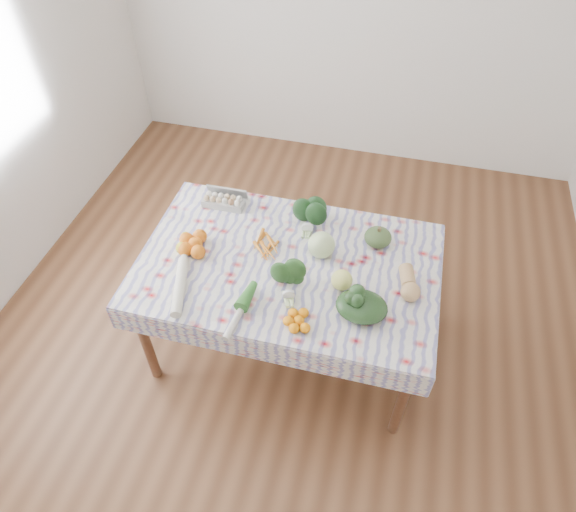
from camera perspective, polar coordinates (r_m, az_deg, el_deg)
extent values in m
plane|color=brown|center=(3.44, 0.00, -9.40)|extent=(4.50, 4.50, 0.00)
cube|color=brown|center=(2.87, 0.00, -1.23)|extent=(1.60, 1.00, 0.04)
cylinder|color=brown|center=(3.12, -15.53, -9.15)|extent=(0.06, 0.06, 0.71)
cylinder|color=brown|center=(2.89, 12.61, -15.28)|extent=(0.06, 0.06, 0.71)
cylinder|color=brown|center=(3.61, -9.72, 1.96)|extent=(0.06, 0.06, 0.71)
cylinder|color=brown|center=(3.41, 14.02, -2.37)|extent=(0.06, 0.06, 0.71)
cube|color=silver|center=(2.85, 0.00, -0.88)|extent=(1.66, 1.06, 0.01)
cube|color=#9F9F9A|center=(3.19, -7.20, 6.00)|extent=(0.26, 0.10, 0.07)
cube|color=orange|center=(2.92, -2.45, 1.29)|extent=(0.22, 0.21, 0.03)
ellipsoid|color=#183B19|center=(3.00, 2.20, 4.32)|extent=(0.20, 0.18, 0.15)
ellipsoid|color=#3E562C|center=(2.96, 9.96, 2.08)|extent=(0.17, 0.17, 0.10)
sphere|color=#BED893|center=(2.84, 3.73, 1.24)|extent=(0.17, 0.17, 0.15)
ellipsoid|color=tan|center=(2.76, 13.31, -2.86)|extent=(0.15, 0.24, 0.10)
cube|color=orange|center=(2.93, -10.26, 1.34)|extent=(0.32, 0.32, 0.09)
ellipsoid|color=#234C1E|center=(2.66, -0.05, -3.22)|extent=(0.20, 0.20, 0.12)
cube|color=orange|center=(2.56, 1.22, -7.13)|extent=(0.23, 0.23, 0.06)
sphere|color=#EAF071|center=(2.70, 6.00, -2.67)|extent=(0.12, 0.12, 0.11)
ellipsoid|color=black|center=(2.60, 8.18, -5.57)|extent=(0.29, 0.25, 0.12)
cylinder|color=silver|center=(2.76, -11.92, -3.28)|extent=(0.16, 0.40, 0.06)
cylinder|color=beige|center=(2.61, -5.34, -6.18)|extent=(0.08, 0.35, 0.04)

